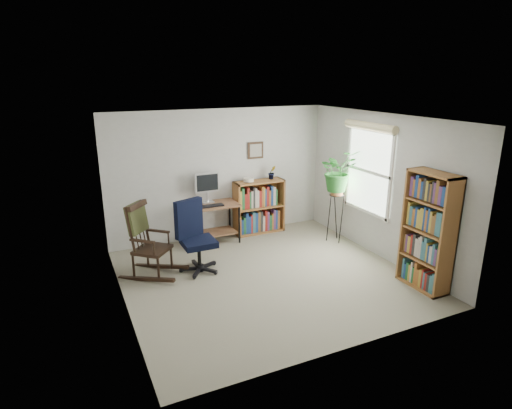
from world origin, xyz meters
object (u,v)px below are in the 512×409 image
desk (211,224)px  office_chair (198,237)px  rocking_chair (152,240)px  low_bookshelf (259,207)px  tall_bookshelf (428,232)px

desk → office_chair: bearing=-117.9°
office_chair → rocking_chair: bearing=145.9°
rocking_chair → low_bookshelf: bearing=-23.5°
desk → rocking_chair: (-1.25, -0.91, 0.22)m
desk → rocking_chair: size_ratio=0.87×
office_chair → rocking_chair: size_ratio=0.98×
low_bookshelf → tall_bookshelf: (1.20, -3.06, 0.34)m
desk → rocking_chair: 1.56m
office_chair → rocking_chair: 0.70m
low_bookshelf → rocking_chair: bearing=-155.8°
office_chair → low_bookshelf: bearing=16.0°
rocking_chair → tall_bookshelf: tall_bookshelf is taller
office_chair → tall_bookshelf: (2.79, -1.87, 0.28)m
office_chair → low_bookshelf: (1.60, 1.19, -0.06)m
tall_bookshelf → low_bookshelf: bearing=111.4°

